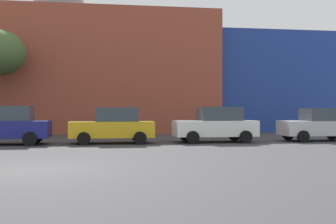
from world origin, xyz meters
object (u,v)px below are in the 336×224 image
at_px(parked_car_5, 319,125).
at_px(parked_car_4, 216,125).
at_px(parked_car_2, 5,125).
at_px(parked_car_3, 113,126).

bearing_deg(parked_car_5, parked_car_4, -0.00).
xyz_separation_m(parked_car_4, parked_car_5, (5.79, -0.00, -0.03)).
distance_m(parked_car_2, parked_car_4, 10.51).
bearing_deg(parked_car_3, parked_car_5, -180.00).
height_order(parked_car_4, parked_car_5, parked_car_4).
bearing_deg(parked_car_5, parked_car_2, 0.00).
xyz_separation_m(parked_car_3, parked_car_5, (11.11, 0.00, -0.01)).
height_order(parked_car_2, parked_car_5, parked_car_2).
xyz_separation_m(parked_car_2, parked_car_5, (16.31, -0.00, -0.05)).
xyz_separation_m(parked_car_3, parked_car_4, (5.32, 0.00, 0.02)).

